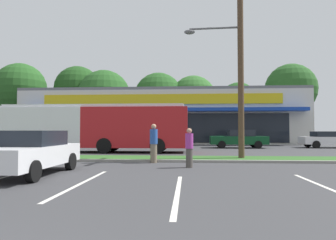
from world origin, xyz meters
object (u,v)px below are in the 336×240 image
object	(u,v)px
car_4	(31,152)
car_5	(91,139)
car_1	(328,139)
pedestrian_mid	(154,143)
city_bus	(96,127)
car_3	(239,139)
pedestrian_by_pole	(189,148)
utility_pole	(238,61)

from	to	relation	value
car_4	car_5	bearing A→B (deg)	-168.47
car_1	pedestrian_mid	xyz separation A→B (m)	(-13.65, -12.90, 0.16)
car_1	car_5	bearing A→B (deg)	-179.29
city_bus	car_3	distance (m)	12.16
city_bus	pedestrian_mid	xyz separation A→B (m)	(4.82, -6.62, -0.86)
pedestrian_by_pole	pedestrian_mid	size ratio (longest dim) A/B	0.88
car_3	car_4	world-z (taller)	car_3
car_5	pedestrian_mid	bearing A→B (deg)	-60.70
utility_pole	city_bus	world-z (taller)	utility_pole
car_5	pedestrian_mid	distance (m)	14.49
car_1	pedestrian_by_pole	bearing A→B (deg)	-129.54
utility_pole	car_5	world-z (taller)	utility_pole
car_3	pedestrian_mid	distance (m)	13.56
pedestrian_mid	city_bus	bearing A→B (deg)	-111.72
city_bus	car_3	bearing A→B (deg)	-152.41
car_1	car_3	xyz separation A→B (m)	(-7.71, -0.71, 0.05)
car_1	car_4	size ratio (longest dim) A/B	1.02
car_5	car_1	bearing A→B (deg)	0.71
utility_pole	pedestrian_by_pole	xyz separation A→B (m)	(-2.49, -3.20, -4.25)
car_1	pedestrian_mid	bearing A→B (deg)	-136.64
car_5	pedestrian_mid	xyz separation A→B (m)	(7.09, -12.64, 0.15)
city_bus	car_1	size ratio (longest dim) A/B	2.81
utility_pole	pedestrian_by_pole	world-z (taller)	utility_pole
pedestrian_mid	car_1	bearing A→B (deg)	165.55
car_4	city_bus	bearing A→B (deg)	-173.94
car_4	car_5	world-z (taller)	car_4
utility_pole	city_bus	xyz separation A→B (m)	(-8.95, 5.08, -3.28)
city_bus	car_5	world-z (taller)	city_bus
pedestrian_by_pole	car_5	bearing A→B (deg)	39.29
car_3	car_5	bearing A→B (deg)	-1.98
utility_pole	car_3	bearing A→B (deg)	80.33
utility_pole	car_4	world-z (taller)	utility_pole
car_5	city_bus	bearing A→B (deg)	-69.35
utility_pole	car_5	bearing A→B (deg)	135.29
city_bus	car_4	distance (m)	10.72
car_3	car_4	xyz separation A→B (m)	(-9.64, -16.18, -0.02)
car_1	car_5	distance (m)	20.75
utility_pole	city_bus	distance (m)	10.80
utility_pole	pedestrian_mid	distance (m)	6.04
car_4	car_5	distance (m)	16.98
pedestrian_mid	utility_pole	bearing A→B (deg)	142.61
car_3	pedestrian_by_pole	xyz separation A→B (m)	(-4.30, -13.85, 0.01)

